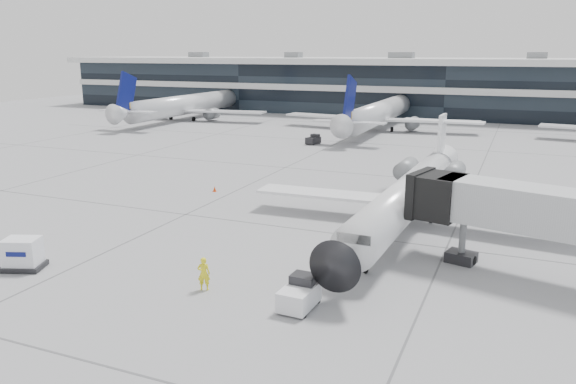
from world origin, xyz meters
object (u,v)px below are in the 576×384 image
at_px(regional_jet, 409,193).
at_px(ramp_worker, 204,274).
at_px(baggage_tug, 300,294).
at_px(cargo_uld, 23,254).

bearing_deg(regional_jet, ramp_worker, -113.75).
bearing_deg(baggage_tug, ramp_worker, -177.30).
height_order(ramp_worker, cargo_uld, cargo_uld).
bearing_deg(regional_jet, baggage_tug, -95.90).
bearing_deg(cargo_uld, baggage_tug, -15.27).
bearing_deg(ramp_worker, cargo_uld, -15.64).
xyz_separation_m(ramp_worker, cargo_uld, (-11.36, -1.53, -0.00)).
xyz_separation_m(regional_jet, cargo_uld, (-19.14, -17.58, -1.45)).
bearing_deg(cargo_uld, ramp_worker, -12.86).
xyz_separation_m(regional_jet, ramp_worker, (-7.78, -16.05, -1.45)).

